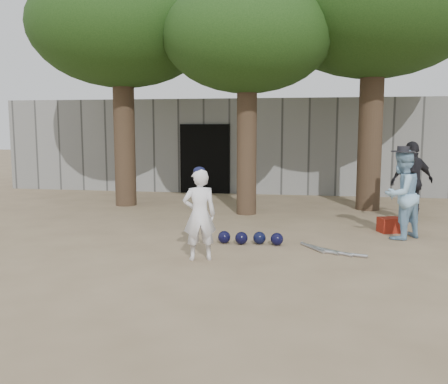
% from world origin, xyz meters
% --- Properties ---
extents(ground, '(70.00, 70.00, 0.00)m').
position_xyz_m(ground, '(0.00, 0.00, 0.00)').
color(ground, '#937C5E').
rests_on(ground, ground).
extents(boy_player, '(0.62, 0.50, 1.46)m').
position_xyz_m(boy_player, '(0.41, -0.15, 0.73)').
color(boy_player, white).
rests_on(boy_player, ground).
extents(spectator_blue, '(1.04, 1.03, 1.69)m').
position_xyz_m(spectator_blue, '(3.83, 1.99, 0.84)').
color(spectator_blue, '#8EBCDC').
rests_on(spectator_blue, ground).
extents(spectator_dark, '(1.14, 0.85, 1.80)m').
position_xyz_m(spectator_dark, '(4.36, 3.85, 0.90)').
color(spectator_dark, black).
rests_on(spectator_dark, ground).
extents(red_bag, '(0.50, 0.44, 0.30)m').
position_xyz_m(red_bag, '(3.73, 2.54, 0.15)').
color(red_bag, '#A72C16').
rests_on(red_bag, ground).
extents(back_building, '(16.00, 5.24, 3.00)m').
position_xyz_m(back_building, '(-0.00, 10.33, 1.50)').
color(back_building, gray).
rests_on(back_building, ground).
extents(helmet_row, '(1.19, 0.30, 0.23)m').
position_xyz_m(helmet_row, '(1.08, 1.03, 0.12)').
color(helmet_row, black).
rests_on(helmet_row, ground).
extents(bat_pile, '(1.11, 0.81, 0.06)m').
position_xyz_m(bat_pile, '(2.46, 0.68, 0.03)').
color(bat_pile, '#AFB0B6').
rests_on(bat_pile, ground).
extents(tree_row, '(11.40, 5.80, 6.69)m').
position_xyz_m(tree_row, '(0.74, 5.02, 4.69)').
color(tree_row, brown).
rests_on(tree_row, ground).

